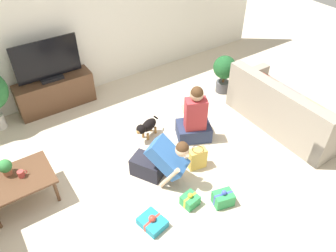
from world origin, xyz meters
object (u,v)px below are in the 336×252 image
gift_box_a (152,222)px  tv_console (56,93)px  mug (21,174)px  person_sitting (195,120)px  person_kneeling (161,161)px  tabletop_plant (5,167)px  dog (147,127)px  gift_box_b (223,198)px  tv (48,63)px  potted_plant_corner_right (224,70)px  gift_bag_a (197,158)px  gift_box_c (190,200)px  coffee_table (18,181)px  sofa_right (284,111)px

gift_box_a → tv_console: bearing=92.2°
mug → person_sitting: bearing=-5.7°
person_kneeling → tabletop_plant: person_kneeling is taller
person_sitting → dog: size_ratio=1.98×
dog → gift_box_b: bearing=-15.4°
tv → person_sitting: size_ratio=1.10×
tv_console → tv: size_ratio=1.22×
person_sitting → tabletop_plant: (-2.65, 0.39, 0.17)m
tv_console → potted_plant_corner_right: bearing=-24.4°
dog → gift_box_a: size_ratio=1.35×
person_kneeling → gift_bag_a: size_ratio=2.43×
dog → gift_box_c: size_ratio=2.15×
person_kneeling → gift_box_a: (-0.50, -0.58, -0.28)m
coffee_table → tv: tv is taller
tv → tabletop_plant: bearing=-125.0°
sofa_right → person_kneeling: 2.31m
coffee_table → gift_bag_a: coffee_table is taller
potted_plant_corner_right → tabletop_plant: bearing=-174.6°
potted_plant_corner_right → gift_box_a: size_ratio=2.00×
sofa_right → coffee_table: 4.08m
gift_box_b → gift_box_c: bearing=148.7°
gift_box_b → gift_bag_a: bearing=80.6°
coffee_table → person_kneeling: size_ratio=1.01×
tv → gift_box_c: 3.22m
person_sitting → dog: person_sitting is taller
tv → tabletop_plant: tv is taller
gift_box_a → mug: 1.74m
potted_plant_corner_right → person_kneeling: (-2.16, -1.20, -0.11)m
person_kneeling → mug: 1.76m
person_sitting → tv_console: bearing=-28.3°
tv_console → gift_box_a: bearing=-87.8°
gift_box_c → sofa_right: bearing=11.5°
person_sitting → mug: size_ratio=8.15×
coffee_table → potted_plant_corner_right: potted_plant_corner_right is taller
sofa_right → tv_console: bearing=48.5°
person_kneeling → gift_box_b: 0.95m
tabletop_plant → mug: bearing=-47.0°
potted_plant_corner_right → tabletop_plant: 3.94m
gift_box_a → tv: bearing=92.2°
tv → gift_box_a: (0.12, -3.04, -0.82)m
sofa_right → gift_box_c: (-2.24, -0.46, -0.22)m
dog → gift_box_b: dog is taller
sofa_right → person_sitting: size_ratio=2.00×
person_sitting → gift_bag_a: size_ratio=2.82×
gift_box_b → sofa_right: bearing=19.9°
coffee_table → gift_box_c: 2.19m
dog → gift_bag_a: 0.99m
coffee_table → person_sitting: 2.60m
gift_box_c → gift_bag_a: (0.48, 0.49, 0.09)m
tv → gift_bag_a: tv is taller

